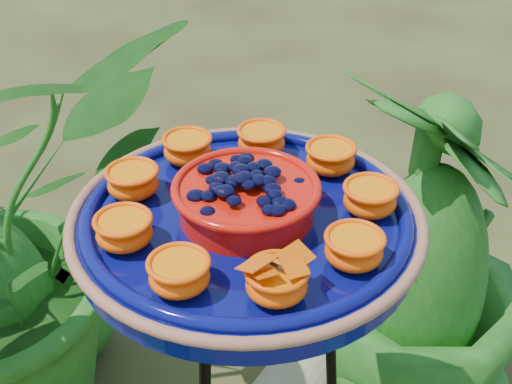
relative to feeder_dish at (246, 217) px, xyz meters
The scene contains 2 objects.
feeder_dish is the anchor object (origin of this frame).
shrub_back_right 0.80m from the feeder_dish, 36.46° to the left, with size 0.50×0.50×0.90m, color #185215.
Camera 1 is at (-0.14, -0.65, 1.48)m, focal length 50.00 mm.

